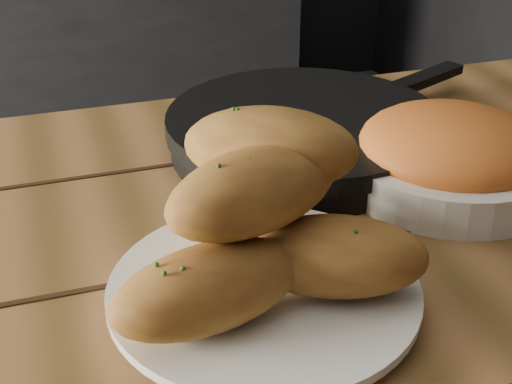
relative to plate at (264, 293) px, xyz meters
name	(u,v)px	position (x,y,z in m)	size (l,w,h in m)	color
plate	(264,293)	(0.00, 0.00, 0.00)	(0.25, 0.25, 0.02)	white
bread_rolls	(261,221)	(0.00, 0.00, 0.06)	(0.26, 0.21, 0.13)	#A7782E
skillet	(305,131)	(0.13, 0.25, 0.01)	(0.42, 0.31, 0.05)	black
bowl	(451,155)	(0.24, 0.13, 0.02)	(0.22, 0.22, 0.08)	white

